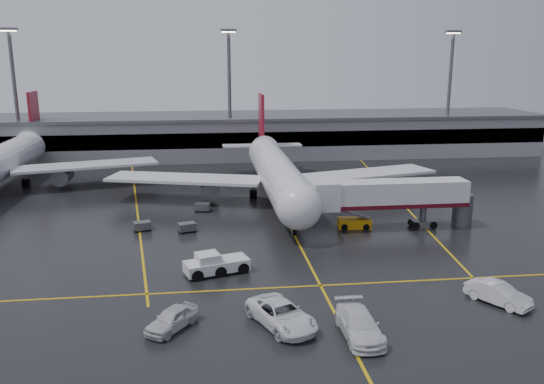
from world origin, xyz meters
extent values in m
plane|color=black|center=(0.00, 0.00, 0.00)|extent=(220.00, 220.00, 0.00)
cube|color=gold|center=(0.00, 0.00, 0.01)|extent=(0.25, 90.00, 0.02)
cube|color=gold|center=(0.00, -22.00, 0.01)|extent=(60.00, 0.25, 0.02)
cube|color=gold|center=(-20.00, 10.00, 0.01)|extent=(9.99, 69.35, 0.02)
cube|color=gold|center=(18.00, 10.00, 0.01)|extent=(7.57, 69.64, 0.02)
cube|color=gray|center=(0.00, 48.00, 4.00)|extent=(120.00, 18.00, 8.00)
cube|color=black|center=(0.00, 39.20, 4.50)|extent=(120.00, 0.40, 3.00)
cube|color=#595B60|center=(0.00, 48.00, 8.30)|extent=(122.00, 19.00, 0.60)
cylinder|color=#595B60|center=(-45.00, 42.00, 12.50)|extent=(0.70, 0.70, 25.00)
cube|color=#595B60|center=(-45.00, 42.00, 25.20)|extent=(3.00, 1.20, 0.50)
cube|color=#FFE5B2|center=(-45.00, 42.00, 24.90)|extent=(2.60, 0.90, 0.20)
cylinder|color=#595B60|center=(-5.00, 42.00, 12.50)|extent=(0.70, 0.70, 25.00)
cube|color=#595B60|center=(-5.00, 42.00, 25.20)|extent=(3.00, 1.20, 0.50)
cube|color=#FFE5B2|center=(-5.00, 42.00, 24.90)|extent=(2.60, 0.90, 0.20)
cylinder|color=#595B60|center=(40.00, 42.00, 12.50)|extent=(0.70, 0.70, 25.00)
cube|color=#595B60|center=(40.00, 42.00, 25.20)|extent=(3.00, 1.20, 0.50)
cube|color=#FFE5B2|center=(40.00, 42.00, 24.90)|extent=(2.60, 0.90, 0.20)
cylinder|color=silver|center=(0.00, 8.00, 4.20)|extent=(5.20, 36.00, 5.20)
sphere|color=silver|center=(0.00, -10.00, 4.20)|extent=(5.20, 5.20, 5.20)
cone|color=silver|center=(0.00, 29.00, 4.80)|extent=(4.94, 8.00, 4.94)
cube|color=maroon|center=(0.00, 30.00, 9.70)|extent=(0.50, 5.50, 8.50)
cube|color=silver|center=(0.00, 29.00, 5.00)|extent=(14.00, 3.00, 0.25)
cube|color=silver|center=(-13.00, 10.00, 3.40)|extent=(22.80, 11.83, 0.40)
cube|color=silver|center=(13.00, 10.00, 3.40)|extent=(22.80, 11.83, 0.40)
cylinder|color=#595B60|center=(-9.50, 9.00, 2.00)|extent=(2.60, 4.50, 2.60)
cylinder|color=#595B60|center=(9.50, 9.00, 2.00)|extent=(2.60, 4.50, 2.60)
cylinder|color=#595B60|center=(0.00, -7.00, 1.00)|extent=(0.56, 0.56, 2.00)
cylinder|color=#595B60|center=(-3.20, 11.00, 1.00)|extent=(0.56, 0.56, 2.00)
cylinder|color=#595B60|center=(3.20, 11.00, 1.00)|extent=(0.56, 0.56, 2.00)
cylinder|color=black|center=(0.00, -7.00, 0.45)|extent=(0.40, 1.10, 1.10)
cylinder|color=black|center=(-3.20, 11.00, 0.55)|extent=(1.00, 1.40, 1.40)
cylinder|color=black|center=(3.20, 11.00, 0.55)|extent=(1.00, 1.40, 1.40)
cone|color=silver|center=(-42.00, 41.00, 4.80)|extent=(4.94, 8.00, 4.94)
cube|color=maroon|center=(-42.00, 42.00, 9.70)|extent=(0.50, 5.50, 8.50)
cube|color=silver|center=(-42.00, 41.00, 5.00)|extent=(14.00, 3.00, 0.25)
cube|color=silver|center=(-29.00, 22.00, 3.40)|extent=(22.80, 11.83, 0.40)
cylinder|color=#595B60|center=(-32.50, 21.00, 2.00)|extent=(2.60, 4.50, 2.60)
cylinder|color=#595B60|center=(-38.80, 23.00, 1.00)|extent=(0.56, 0.56, 2.00)
cylinder|color=black|center=(-38.80, 23.00, 0.55)|extent=(1.00, 1.40, 1.40)
cube|color=silver|center=(12.00, -6.00, 4.40)|extent=(18.00, 3.20, 3.00)
cube|color=#4C0914|center=(12.00, -6.00, 3.10)|extent=(18.00, 3.30, 0.50)
cube|color=silver|center=(3.80, -6.00, 4.40)|extent=(3.00, 3.40, 3.30)
cylinder|color=#595B60|center=(16.00, -6.00, 1.50)|extent=(0.80, 0.80, 3.00)
cube|color=#595B60|center=(16.00, -6.00, 0.45)|extent=(2.60, 1.60, 0.90)
cylinder|color=#595B60|center=(21.00, -6.00, 2.00)|extent=(2.40, 2.40, 4.00)
cylinder|color=black|center=(14.90, -6.00, 0.45)|extent=(0.90, 1.80, 0.90)
cylinder|color=black|center=(17.10, -6.00, 0.45)|extent=(0.90, 1.80, 0.90)
cube|color=silver|center=(-9.28, -17.80, 0.79)|extent=(6.57, 4.13, 1.05)
cube|color=silver|center=(-10.11, -18.06, 1.66)|extent=(2.62, 2.62, 0.87)
cube|color=black|center=(-10.11, -18.06, 1.66)|extent=(2.36, 2.36, 0.79)
cylinder|color=black|center=(-11.45, -18.47, 0.48)|extent=(1.85, 2.84, 1.14)
cylinder|color=black|center=(-9.28, -17.80, 0.48)|extent=(1.85, 2.84, 1.14)
cylinder|color=black|center=(-7.10, -17.14, 0.48)|extent=(1.85, 2.84, 1.14)
cube|color=orange|center=(7.70, -5.20, 0.61)|extent=(4.12, 2.06, 1.21)
cube|color=#595B60|center=(7.70, -5.20, 1.77)|extent=(3.91, 1.39, 1.39)
cylinder|color=black|center=(6.38, -5.07, 0.33)|extent=(0.96, 1.95, 0.77)
cylinder|color=black|center=(9.01, -5.34, 0.33)|extent=(0.96, 1.95, 0.77)
imported|color=white|center=(-4.59, -29.26, 0.95)|extent=(5.66, 7.56, 1.91)
imported|color=silver|center=(0.90, -31.56, 0.94)|extent=(2.73, 6.52, 1.88)
imported|color=silver|center=(14.03, -27.49, 0.90)|extent=(4.52, 5.63, 1.80)
imported|color=silver|center=(-12.94, -28.73, 0.83)|extent=(4.49, 5.11, 1.67)
cube|color=#595B60|center=(-12.46, -4.39, 0.65)|extent=(2.31, 1.88, 0.90)
cylinder|color=black|center=(-13.06, -5.12, 0.18)|extent=(0.40, 0.20, 0.40)
cylinder|color=black|center=(-11.54, -4.60, 0.18)|extent=(0.40, 0.20, 0.40)
cylinder|color=black|center=(-13.38, -4.17, 0.18)|extent=(0.40, 0.20, 0.40)
cylinder|color=black|center=(-11.87, -3.66, 0.18)|extent=(0.40, 0.20, 0.40)
cube|color=#595B60|center=(-17.81, -3.24, 0.65)|extent=(2.29, 1.81, 0.90)
cylinder|color=black|center=(-18.43, -3.95, 0.18)|extent=(0.40, 0.20, 0.40)
cylinder|color=black|center=(-16.90, -3.50, 0.18)|extent=(0.40, 0.20, 0.40)
cylinder|color=black|center=(-18.72, -2.99, 0.18)|extent=(0.40, 0.20, 0.40)
cylinder|color=black|center=(-17.18, -2.54, 0.18)|extent=(0.40, 0.20, 0.40)
cube|color=#595B60|center=(-10.64, 4.54, 0.65)|extent=(2.17, 1.59, 0.90)
cylinder|color=black|center=(-11.51, 4.16, 0.18)|extent=(0.40, 0.20, 0.40)
cylinder|color=black|center=(-9.92, 3.92, 0.18)|extent=(0.40, 0.20, 0.40)
cylinder|color=black|center=(-11.36, 5.15, 0.18)|extent=(0.40, 0.20, 0.40)
cylinder|color=black|center=(-9.77, 4.91, 0.18)|extent=(0.40, 0.20, 0.40)
camera|label=1|loc=(-10.08, -68.12, 20.19)|focal=36.68mm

